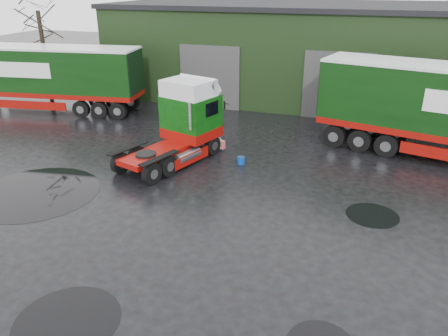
# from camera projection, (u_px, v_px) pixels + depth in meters

# --- Properties ---
(ground) EXTENTS (100.00, 100.00, 0.00)m
(ground) POSITION_uv_depth(u_px,v_px,m) (232.00, 228.00, 14.92)
(ground) COLOR black
(warehouse) EXTENTS (32.40, 12.40, 6.30)m
(warehouse) POSITION_uv_depth(u_px,v_px,m) (347.00, 51.00, 30.44)
(warehouse) COLOR black
(warehouse) RESTS_ON ground
(hero_tractor) EXTENTS (4.15, 6.35, 3.65)m
(hero_tractor) POSITION_uv_depth(u_px,v_px,m) (167.00, 125.00, 19.42)
(hero_tractor) COLOR #0A3D0B
(hero_tractor) RESTS_ON ground
(trailer_left) EXTENTS (13.36, 4.62, 4.07)m
(trailer_left) POSITION_uv_depth(u_px,v_px,m) (39.00, 79.00, 27.50)
(trailer_left) COLOR silver
(trailer_left) RESTS_ON ground
(wash_bucket) EXTENTS (0.42, 0.42, 0.33)m
(wash_bucket) POSITION_uv_depth(u_px,v_px,m) (241.00, 160.00, 20.02)
(wash_bucket) COLOR #0735A1
(wash_bucket) RESTS_ON ground
(tree_left) EXTENTS (4.40, 4.40, 8.50)m
(tree_left) POSITION_uv_depth(u_px,v_px,m) (42.00, 38.00, 28.64)
(tree_left) COLOR black
(tree_left) RESTS_ON ground
(tree_back_a) EXTENTS (4.40, 4.40, 9.50)m
(tree_back_a) POSITION_uv_depth(u_px,v_px,m) (269.00, 14.00, 40.85)
(tree_back_a) COLOR black
(tree_back_a) RESTS_ON ground
(puddle_0) EXTENTS (2.65, 2.65, 0.01)m
(puddle_0) POSITION_uv_depth(u_px,v_px,m) (67.00, 321.00, 10.86)
(puddle_0) COLOR black
(puddle_0) RESTS_ON ground
(puddle_1) EXTENTS (1.88, 1.88, 0.01)m
(puddle_1) POSITION_uv_depth(u_px,v_px,m) (372.00, 215.00, 15.71)
(puddle_1) COLOR black
(puddle_1) RESTS_ON ground
(puddle_2) EXTENTS (4.98, 4.98, 0.01)m
(puddle_2) POSITION_uv_depth(u_px,v_px,m) (36.00, 192.00, 17.37)
(puddle_2) COLOR black
(puddle_2) RESTS_ON ground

